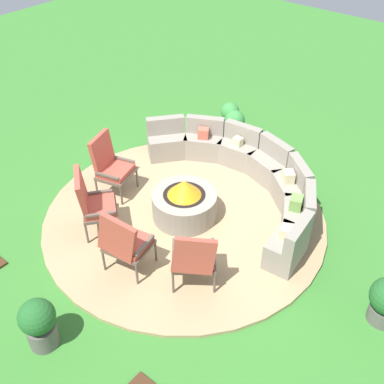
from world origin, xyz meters
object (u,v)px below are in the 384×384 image
object	(u,v)px
lounge_chair_front_right	(93,202)
lounge_chair_back_right	(194,256)
lounge_chair_back_left	(124,242)
potted_plant_2	(230,116)
fire_pit	(184,202)
lounge_chair_front_left	(110,165)
potted_plant_0	(39,323)
curved_stone_bench	(248,175)
potted_plant_3	(235,123)

from	to	relation	value
lounge_chair_front_right	lounge_chair_back_right	xyz separation A→B (m)	(1.94, 0.14, -0.05)
lounge_chair_front_right	lounge_chair_back_right	world-z (taller)	lounge_chair_front_right
lounge_chair_back_left	potted_plant_2	distance (m)	4.46
lounge_chair_back_left	potted_plant_2	world-z (taller)	lounge_chair_back_left
fire_pit	lounge_chair_front_left	distance (m)	1.50
lounge_chair_back_left	lounge_chair_back_right	size ratio (longest dim) A/B	1.10
lounge_chair_front_left	potted_plant_2	size ratio (longest dim) A/B	1.65
lounge_chair_front_left	lounge_chair_back_right	bearing A→B (deg)	57.49
fire_pit	potted_plant_0	bearing A→B (deg)	-86.98
fire_pit	lounge_chair_back_right	world-z (taller)	lounge_chair_back_right
fire_pit	lounge_chair_front_right	distance (m)	1.50
lounge_chair_front_right	lounge_chair_back_left	xyz separation A→B (m)	(1.02, -0.30, -0.02)
lounge_chair_front_left	curved_stone_bench	bearing A→B (deg)	114.75
fire_pit	potted_plant_3	bearing A→B (deg)	107.88
lounge_chair_back_left	potted_plant_3	world-z (taller)	lounge_chair_back_left
lounge_chair_back_left	potted_plant_0	world-z (taller)	lounge_chair_back_left
lounge_chair_back_right	potted_plant_2	world-z (taller)	lounge_chair_back_right
lounge_chair_front_right	potted_plant_3	world-z (taller)	lounge_chair_front_right
potted_plant_0	lounge_chair_back_left	bearing A→B (deg)	91.58
fire_pit	lounge_chair_front_left	xyz separation A→B (m)	(-1.45, -0.29, 0.29)
curved_stone_bench	lounge_chair_back_right	world-z (taller)	lounge_chair_back_right
lounge_chair_front_left	potted_plant_2	distance (m)	3.13
lounge_chair_back_right	potted_plant_0	distance (m)	2.17
lounge_chair_front_left	lounge_chair_back_right	xyz separation A→B (m)	(2.49, -0.74, -0.04)
potted_plant_0	potted_plant_2	distance (m)	5.96
fire_pit	potted_plant_0	world-z (taller)	fire_pit
curved_stone_bench	lounge_chair_back_left	bearing A→B (deg)	-95.82
fire_pit	lounge_chair_back_left	distance (m)	1.50
lounge_chair_front_left	lounge_chair_front_right	size ratio (longest dim) A/B	0.97
lounge_chair_front_right	potted_plant_2	bearing A→B (deg)	131.20
curved_stone_bench	potted_plant_2	bearing A→B (deg)	134.31
fire_pit	lounge_chair_front_left	bearing A→B (deg)	-168.69
curved_stone_bench	lounge_chair_back_left	xyz separation A→B (m)	(-0.28, -2.76, 0.24)
fire_pit	potted_plant_2	xyz separation A→B (m)	(-1.09, 2.81, 0.04)
potted_plant_2	lounge_chair_front_left	bearing A→B (deg)	-96.56
lounge_chair_back_right	lounge_chair_front_right	bearing A→B (deg)	144.21
potted_plant_3	potted_plant_0	bearing A→B (deg)	-79.83
fire_pit	lounge_chair_back_left	size ratio (longest dim) A/B	0.96
potted_plant_0	lounge_chair_back_right	bearing A→B (deg)	65.95
lounge_chair_front_right	fire_pit	bearing A→B (deg)	90.93
potted_plant_2	potted_plant_0	bearing A→B (deg)	-77.91
lounge_chair_front_left	fire_pit	bearing A→B (deg)	85.46
potted_plant_3	fire_pit	bearing A→B (deg)	-72.12
lounge_chair_front_right	potted_plant_3	xyz separation A→B (m)	(0.04, 3.84, -0.28)
potted_plant_3	curved_stone_bench	bearing A→B (deg)	-47.61
curved_stone_bench	lounge_chair_front_left	xyz separation A→B (m)	(-1.84, -1.58, 0.26)
lounge_chair_back_left	fire_pit	bearing A→B (deg)	82.80
lounge_chair_back_right	potted_plant_0	bearing A→B (deg)	-153.87
lounge_chair_front_left	lounge_chair_back_right	size ratio (longest dim) A/B	1.10
lounge_chair_front_left	lounge_chair_back_left	distance (m)	1.96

